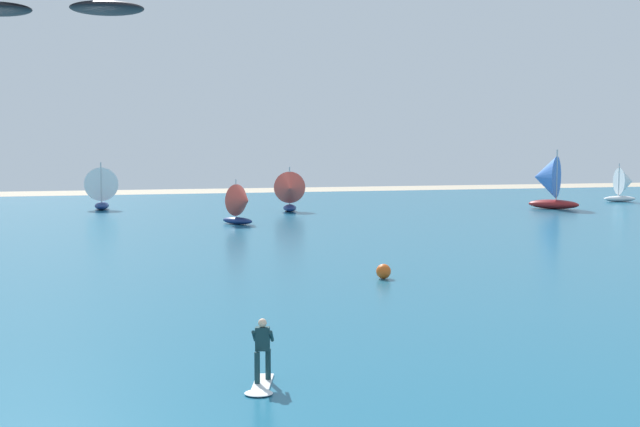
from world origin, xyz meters
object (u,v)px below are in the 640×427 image
at_px(sailboat_outermost, 290,191).
at_px(marker_buoy, 384,271).
at_px(kite, 50,2).
at_px(sailboat_center_horizon, 625,184).
at_px(kitesurfer, 262,362).
at_px(sailboat_anchored_offshore, 241,204).
at_px(sailboat_trailing, 102,188).
at_px(sailboat_near_shore, 547,182).

distance_m(sailboat_outermost, marker_buoy, 37.55).
bearing_deg(kite, sailboat_center_horizon, 41.06).
distance_m(sailboat_center_horizon, marker_buoy, 58.70).
height_order(kitesurfer, sailboat_anchored_offshore, sailboat_anchored_offshore).
distance_m(sailboat_trailing, sailboat_anchored_offshore, 21.30).
distance_m(sailboat_anchored_offshore, sailboat_outermost, 12.38).
height_order(kitesurfer, sailboat_trailing, sailboat_trailing).
height_order(sailboat_near_shore, marker_buoy, sailboat_near_shore).
height_order(kite, sailboat_trailing, kite).
bearing_deg(sailboat_outermost, marker_buoy, -96.67).
bearing_deg(marker_buoy, sailboat_near_shore, 49.72).
height_order(sailboat_near_shore, sailboat_center_horizon, sailboat_near_shore).
relative_size(sailboat_trailing, sailboat_anchored_offshore, 1.29).
distance_m(kitesurfer, sailboat_anchored_offshore, 41.64).
xyz_separation_m(sailboat_anchored_offshore, sailboat_outermost, (6.32, 10.64, 0.30)).
distance_m(sailboat_trailing, sailboat_center_horizon, 54.86).
relative_size(kitesurfer, sailboat_outermost, 0.49).
bearing_deg(kite, sailboat_anchored_offshore, 71.47).
distance_m(kitesurfer, marker_buoy, 16.80).
bearing_deg(sailboat_near_shore, kitesurfer, -127.59).
bearing_deg(sailboat_center_horizon, sailboat_anchored_offshore, -162.52).
height_order(kite, sailboat_center_horizon, kite).
height_order(kite, sailboat_anchored_offshore, kite).
bearing_deg(sailboat_near_shore, sailboat_anchored_offshore, -166.06).
distance_m(sailboat_near_shore, sailboat_anchored_offshore, 32.02).
xyz_separation_m(kite, marker_buoy, (13.65, 8.23, -10.00)).
xyz_separation_m(sailboat_outermost, marker_buoy, (-4.36, -37.26, -1.55)).
bearing_deg(kite, sailboat_near_shore, 44.87).
xyz_separation_m(kite, sailboat_anchored_offshore, (11.68, 34.85, -8.75)).
distance_m(sailboat_trailing, sailboat_near_shore, 42.80).
relative_size(sailboat_anchored_offshore, marker_buoy, 5.13).
bearing_deg(kite, kitesurfer, -50.56).
bearing_deg(marker_buoy, sailboat_trailing, 105.19).
xyz_separation_m(kite, sailboat_outermost, (18.00, 45.49, -8.45)).
relative_size(kite, sailboat_near_shore, 1.04).
xyz_separation_m(sailboat_trailing, marker_buoy, (12.28, -45.25, -1.72)).
distance_m(sailboat_anchored_offshore, marker_buoy, 26.72).
bearing_deg(sailboat_trailing, sailboat_center_horizon, -4.88).
height_order(kitesurfer, sailboat_outermost, sailboat_outermost).
distance_m(kitesurfer, sailboat_near_shore, 61.65).
bearing_deg(sailboat_outermost, sailboat_center_horizon, 5.00).
relative_size(sailboat_near_shore, sailboat_anchored_offshore, 1.64).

